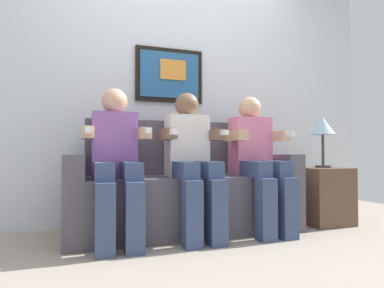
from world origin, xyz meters
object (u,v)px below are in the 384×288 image
(side_table_right, at_px, (323,196))
(couch, at_px, (185,193))
(person_on_left, at_px, (116,157))
(person_on_right, at_px, (257,156))
(table_lamp, at_px, (323,128))
(person_in_middle, at_px, (192,156))

(side_table_right, bearing_deg, couch, 175.21)
(couch, relative_size, person_on_left, 1.64)
(person_on_left, height_order, person_on_right, same)
(couch, bearing_deg, table_lamp, -3.79)
(side_table_right, bearing_deg, person_on_left, -178.07)
(person_on_right, distance_m, table_lamp, 0.77)
(person_in_middle, bearing_deg, person_on_left, 180.00)
(person_on_left, relative_size, table_lamp, 2.41)
(person_on_right, bearing_deg, side_table_right, 5.01)
(person_in_middle, bearing_deg, couch, 89.98)
(side_table_right, distance_m, table_lamp, 0.61)
(person_on_right, relative_size, table_lamp, 2.41)
(person_on_left, distance_m, person_on_right, 1.13)
(person_on_left, bearing_deg, person_on_right, 0.02)
(couch, xyz_separation_m, table_lamp, (1.29, -0.09, 0.55))
(person_on_left, distance_m, table_lamp, 1.87)
(person_on_left, height_order, person_in_middle, same)
(person_on_left, bearing_deg, side_table_right, 1.93)
(person_on_left, bearing_deg, table_lamp, 2.54)
(person_on_right, bearing_deg, person_on_left, -179.98)
(person_on_left, xyz_separation_m, person_on_right, (1.13, 0.00, -0.00))
(person_in_middle, relative_size, table_lamp, 2.41)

